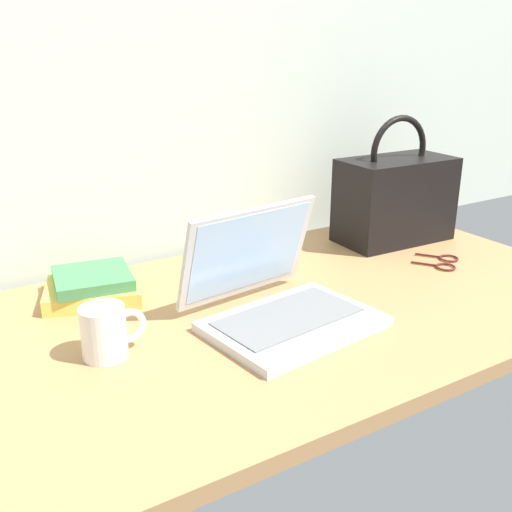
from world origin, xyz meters
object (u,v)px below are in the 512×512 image
coffee_mug (106,331)px  handbag (395,198)px  remote_control_near (214,268)px  laptop (277,298)px  eyeglasses (446,262)px  book_stack (93,286)px

coffee_mug → handbag: bearing=13.7°
coffee_mug → remote_control_near: 0.41m
laptop → remote_control_near: size_ratio=2.03×
coffee_mug → remote_control_near: size_ratio=0.69×
coffee_mug → eyeglasses: bearing=0.2°
book_stack → laptop: bearing=-46.7°
laptop → coffee_mug: size_ratio=2.96×
eyeglasses → handbag: handbag is taller
eyeglasses → handbag: size_ratio=0.41×
laptop → handbag: size_ratio=1.02×
coffee_mug → book_stack: 0.26m
laptop → remote_control_near: laptop is taller
book_stack → handbag: bearing=-2.9°
laptop → coffee_mug: (-0.32, 0.04, 0.00)m
remote_control_near → handbag: bearing=-3.7°
remote_control_near → book_stack: 0.28m
laptop → coffee_mug: laptop is taller
coffee_mug → eyeglasses: size_ratio=0.83×
coffee_mug → handbag: handbag is taller
coffee_mug → eyeglasses: (0.84, 0.00, -0.04)m
remote_control_near → coffee_mug: bearing=-144.0°
remote_control_near → laptop: bearing=-92.2°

